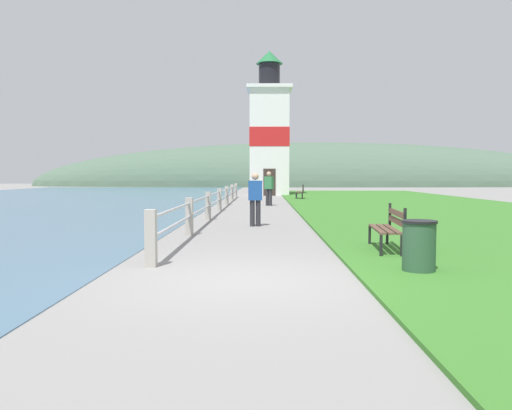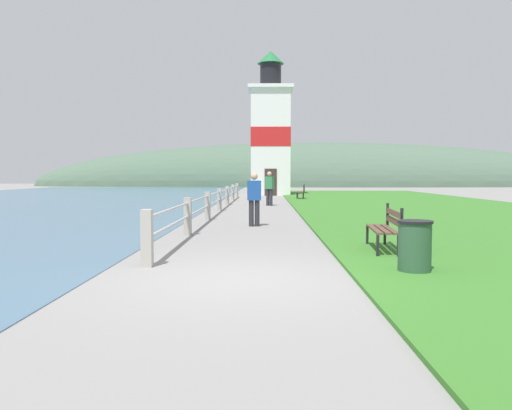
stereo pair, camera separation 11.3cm
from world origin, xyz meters
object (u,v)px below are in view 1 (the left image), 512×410
Objects in this scene: park_bench_near at (389,226)px; park_bench_midway at (301,191)px; person_by_railing at (255,197)px; person_strolling at (269,187)px; trash_bin at (419,247)px; lighthouse at (269,134)px.

park_bench_midway is at bearing -84.83° from park_bench_near.
park_bench_near is 1.06× the size of person_by_railing.
park_bench_midway is 6.78m from person_strolling.
trash_bin is at bearing -143.36° from person_strolling.
lighthouse reaches higher than person_by_railing.
trash_bin is (2.64, -7.21, -0.45)m from person_by_railing.
park_bench_midway reaches higher than trash_bin.
person_strolling is at bearing -76.84° from park_bench_near.
park_bench_near is at bearing 95.93° from park_bench_midway.
lighthouse is at bearing -10.57° from person_by_railing.
person_strolling is (-2.08, -6.44, 0.39)m from park_bench_midway.
person_strolling is 1.07× the size of person_by_railing.
park_bench_near is at bearing 87.62° from trash_bin.
park_bench_near is 15.25m from person_strolling.
person_by_railing is 1.91× the size of trash_bin.
park_bench_midway is at bearing -17.84° from person_by_railing.
park_bench_near is 1.02× the size of park_bench_midway.
person_by_railing reaches higher than park_bench_midway.
person_by_railing is (-0.53, -10.05, -0.06)m from person_strolling.
person_strolling reaches higher than person_by_railing.
lighthouse is 13.96m from person_strolling.
person_strolling is at bearing -11.85° from person_by_railing.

